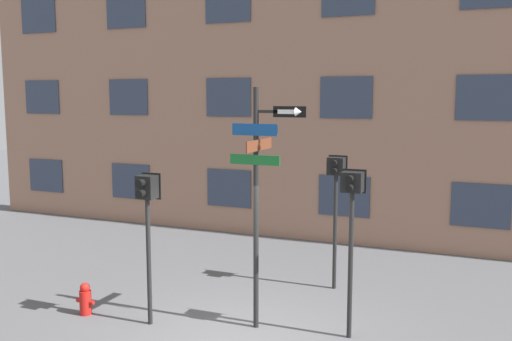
{
  "coord_description": "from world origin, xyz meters",
  "views": [
    {
      "loc": [
        3.67,
        -8.08,
        4.0
      ],
      "look_at": [
        -0.01,
        0.67,
        2.75
      ],
      "focal_mm": 40.0,
      "sensor_mm": 36.0,
      "label": 1
    }
  ],
  "objects_px": {
    "street_sign_pole": "(260,186)",
    "pedestrian_signal_left": "(147,207)",
    "fire_hydrant": "(85,299)",
    "pedestrian_signal_across": "(336,185)",
    "pedestrian_signal_right": "(352,208)"
  },
  "relations": [
    {
      "from": "street_sign_pole",
      "to": "pedestrian_signal_left",
      "type": "relative_size",
      "value": 1.55
    },
    {
      "from": "pedestrian_signal_right",
      "to": "fire_hydrant",
      "type": "distance_m",
      "value": 5.16
    },
    {
      "from": "fire_hydrant",
      "to": "pedestrian_signal_right",
      "type": "bearing_deg",
      "value": 10.71
    },
    {
      "from": "street_sign_pole",
      "to": "fire_hydrant",
      "type": "distance_m",
      "value": 3.93
    },
    {
      "from": "pedestrian_signal_left",
      "to": "pedestrian_signal_right",
      "type": "distance_m",
      "value": 3.47
    },
    {
      "from": "street_sign_pole",
      "to": "pedestrian_signal_right",
      "type": "relative_size",
      "value": 1.47
    },
    {
      "from": "pedestrian_signal_across",
      "to": "fire_hydrant",
      "type": "distance_m",
      "value": 5.33
    },
    {
      "from": "pedestrian_signal_left",
      "to": "pedestrian_signal_right",
      "type": "relative_size",
      "value": 0.95
    },
    {
      "from": "fire_hydrant",
      "to": "pedestrian_signal_left",
      "type": "bearing_deg",
      "value": 3.41
    },
    {
      "from": "pedestrian_signal_left",
      "to": "pedestrian_signal_across",
      "type": "relative_size",
      "value": 0.96
    },
    {
      "from": "pedestrian_signal_left",
      "to": "pedestrian_signal_right",
      "type": "bearing_deg",
      "value": 13.53
    },
    {
      "from": "pedestrian_signal_across",
      "to": "fire_hydrant",
      "type": "xyz_separation_m",
      "value": [
        -3.84,
        -3.17,
        -1.9
      ]
    },
    {
      "from": "pedestrian_signal_left",
      "to": "street_sign_pole",
      "type": "bearing_deg",
      "value": 17.96
    },
    {
      "from": "pedestrian_signal_across",
      "to": "street_sign_pole",
      "type": "bearing_deg",
      "value": -104.78
    },
    {
      "from": "pedestrian_signal_right",
      "to": "pedestrian_signal_left",
      "type": "bearing_deg",
      "value": -166.47
    }
  ]
}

